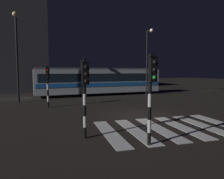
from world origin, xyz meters
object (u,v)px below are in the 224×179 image
object	(u,v)px
traffic_light_kerb_mid_left	(151,86)
street_lamp_trackside_left	(17,48)
tram	(100,81)
traffic_light_corner_far_left	(48,80)
traffic_light_corner_near_left	(85,87)
street_lamp_trackside_right	(148,54)

from	to	relation	value
traffic_light_kerb_mid_left	street_lamp_trackside_left	world-z (taller)	street_lamp_trackside_left
traffic_light_kerb_mid_left	tram	distance (m)	17.20
traffic_light_kerb_mid_left	traffic_light_corner_far_left	bearing A→B (deg)	105.98
traffic_light_corner_near_left	street_lamp_trackside_right	bearing A→B (deg)	49.39
street_lamp_trackside_left	tram	bearing A→B (deg)	18.75
traffic_light_corner_near_left	street_lamp_trackside_right	world-z (taller)	street_lamp_trackside_right
street_lamp_trackside_right	tram	bearing A→B (deg)	153.84
street_lamp_trackside_left	traffic_light_kerb_mid_left	bearing A→B (deg)	-69.45
street_lamp_trackside_right	traffic_light_corner_far_left	bearing A→B (deg)	-160.17
traffic_light_corner_near_left	traffic_light_corner_far_left	size ratio (longest dim) A/B	1.02
street_lamp_trackside_right	street_lamp_trackside_left	xyz separation A→B (m)	(-13.86, -0.50, 0.15)
street_lamp_trackside_right	traffic_light_kerb_mid_left	bearing A→B (deg)	-121.22
traffic_light_kerb_mid_left	traffic_light_corner_near_left	xyz separation A→B (m)	(-2.10, 1.75, -0.11)
traffic_light_kerb_mid_left	tram	bearing A→B (deg)	77.85
traffic_light_corner_near_left	tram	bearing A→B (deg)	69.22
traffic_light_kerb_mid_left	street_lamp_trackside_right	size ratio (longest dim) A/B	0.46
traffic_light_corner_near_left	street_lamp_trackside_left	size ratio (longest dim) A/B	0.42
traffic_light_corner_far_left	tram	xyz separation A→B (m)	(6.52, 6.66, -0.42)
traffic_light_corner_near_left	street_lamp_trackside_right	xyz separation A→B (m)	(10.78, 12.57, 2.59)
traffic_light_corner_far_left	street_lamp_trackside_right	size ratio (longest dim) A/B	0.43
traffic_light_kerb_mid_left	traffic_light_corner_near_left	size ratio (longest dim) A/B	1.05
traffic_light_corner_near_left	traffic_light_corner_far_left	world-z (taller)	traffic_light_corner_near_left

